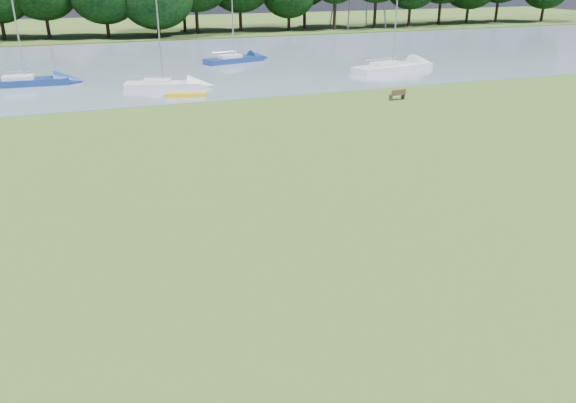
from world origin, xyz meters
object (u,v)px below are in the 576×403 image
object	(u,v)px
riverbank_bench	(398,95)
sailboat_1	(233,58)
sailboat_6	(162,83)
sailboat_3	(392,65)
sailboat_5	(25,80)
kayak	(185,95)

from	to	relation	value
riverbank_bench	sailboat_1	world-z (taller)	sailboat_1
riverbank_bench	sailboat_6	size ratio (longest dim) A/B	0.18
sailboat_3	sailboat_6	xyz separation A→B (m)	(-22.23, -1.10, -0.10)
sailboat_1	sailboat_5	distance (m)	20.84
sailboat_3	sailboat_5	distance (m)	33.21
sailboat_5	sailboat_6	bearing A→B (deg)	-21.59
riverbank_bench	kayak	distance (m)	16.21
sailboat_1	sailboat_6	world-z (taller)	sailboat_1
sailboat_5	kayak	bearing A→B (deg)	-34.79
sailboat_5	riverbank_bench	bearing A→B (deg)	-27.07
riverbank_bench	kayak	size ratio (longest dim) A/B	0.42
kayak	sailboat_1	bearing A→B (deg)	76.53
riverbank_bench	sailboat_1	xyz separation A→B (m)	(-6.94, 21.98, 0.14)
riverbank_bench	sailboat_5	bearing A→B (deg)	144.50
riverbank_bench	sailboat_3	xyz separation A→B (m)	(6.21, 11.75, 0.16)
kayak	sailboat_6	distance (m)	4.45
sailboat_6	kayak	bearing A→B (deg)	-59.21
sailboat_6	sailboat_5	bearing A→B (deg)	171.50
kayak	sailboat_5	world-z (taller)	sailboat_5
sailboat_1	sailboat_5	size ratio (longest dim) A/B	1.01
kayak	sailboat_6	bearing A→B (deg)	118.10
sailboat_5	sailboat_6	distance (m)	11.84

